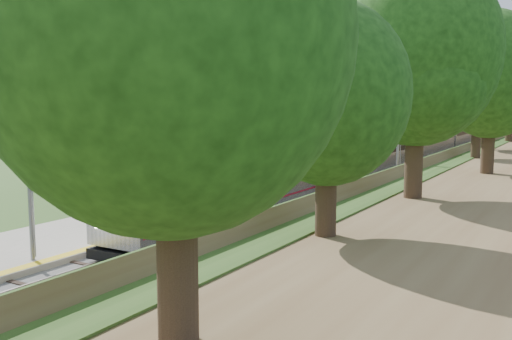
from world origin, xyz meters
The scene contains 11 objects.
ground centered at (0.00, 0.00, 0.00)m, with size 320.00×320.00×0.00m, color #2D4C19.
trackbed centered at (2.00, 60.00, 0.07)m, with size 9.50×170.00×0.28m.
platform centered at (-5.20, 16.00, 0.19)m, with size 6.40×68.00×0.38m, color gray.
yellow_stripe centered at (-2.35, 16.00, 0.39)m, with size 0.55×68.00×0.01m, color gold.
station_building centered at (-14.00, 30.00, 4.09)m, with size 8.60×6.60×8.00m.
signal_gantry centered at (2.47, 54.99, 4.82)m, with size 8.40×0.38×6.20m.
trees_behind_platform centered at (-11.17, 20.67, 4.53)m, with size 7.82×53.32×7.21m.
train centered at (0.00, 61.12, 2.25)m, with size 2.98×119.63×4.38m.
lamppost_far centered at (-3.23, 8.89, 2.16)m, with size 0.39×0.39×3.99m.
signal_platform centered at (-2.90, 0.79, 3.91)m, with size 0.34×0.27×5.75m.
signal_farside centered at (6.20, 20.63, 3.69)m, with size 0.32×0.25×5.85m.
Camera 1 is at (16.55, -14.12, 6.83)m, focal length 40.00 mm.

